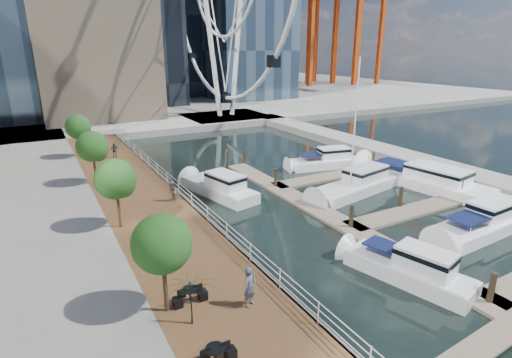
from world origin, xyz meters
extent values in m
plane|color=black|center=(0.00, 0.00, 0.00)|extent=(520.00, 520.00, 0.00)
cube|color=brown|center=(-9.00, 15.00, 0.50)|extent=(6.00, 60.00, 1.00)
cube|color=#595954|center=(-6.00, 15.00, 0.50)|extent=(0.25, 60.00, 1.00)
cube|color=gray|center=(0.00, 102.00, 0.50)|extent=(200.00, 114.00, 1.00)
cube|color=gray|center=(20.00, 20.00, 0.50)|extent=(4.00, 60.00, 1.00)
cube|color=gray|center=(14.00, 52.00, 0.50)|extent=(14.00, 12.00, 1.00)
cube|color=#6D6051|center=(3.00, 10.00, 0.10)|extent=(2.00, 32.00, 0.20)
cube|color=#6D6051|center=(9.00, 8.00, 0.10)|extent=(12.00, 2.00, 0.20)
cube|color=#6D6051|center=(9.00, 18.00, 0.10)|extent=(12.00, 2.00, 0.20)
cylinder|color=white|center=(11.50, 52.00, 14.00)|extent=(0.80, 0.80, 26.00)
cylinder|color=white|center=(16.50, 52.00, 14.00)|extent=(0.80, 0.80, 26.00)
cylinder|color=#3F2B1C|center=(-11.40, 4.00, 2.20)|extent=(0.20, 0.20, 2.40)
sphere|color=#265B1E|center=(-11.40, 4.00, 4.30)|extent=(2.60, 2.60, 2.60)
cylinder|color=#3F2B1C|center=(-11.40, 14.00, 2.20)|extent=(0.20, 0.20, 2.40)
sphere|color=#265B1E|center=(-11.40, 14.00, 4.30)|extent=(2.60, 2.60, 2.60)
cylinder|color=#3F2B1C|center=(-11.40, 24.00, 2.20)|extent=(0.20, 0.20, 2.40)
sphere|color=#265B1E|center=(-11.40, 24.00, 4.30)|extent=(2.60, 2.60, 2.60)
cylinder|color=#3F2B1C|center=(-11.40, 34.00, 2.20)|extent=(0.20, 0.20, 2.40)
sphere|color=#265B1E|center=(-11.40, 34.00, 4.30)|extent=(2.60, 2.60, 2.60)
imported|color=#545871|center=(-8.00, 2.52, 1.97)|extent=(0.84, 0.74, 1.94)
imported|color=#856C5C|center=(-6.97, 16.77, 1.78)|extent=(0.60, 0.77, 1.57)
imported|color=#30353C|center=(-8.31, 32.23, 1.79)|extent=(0.95, 0.47, 1.57)
imported|color=#103B18|center=(-10.74, 2.59, 2.05)|extent=(2.46, 2.50, 2.10)
camera|label=1|loc=(-15.29, -11.07, 12.11)|focal=28.00mm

